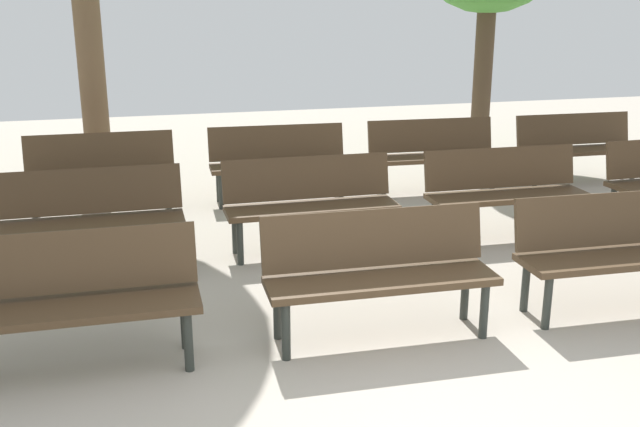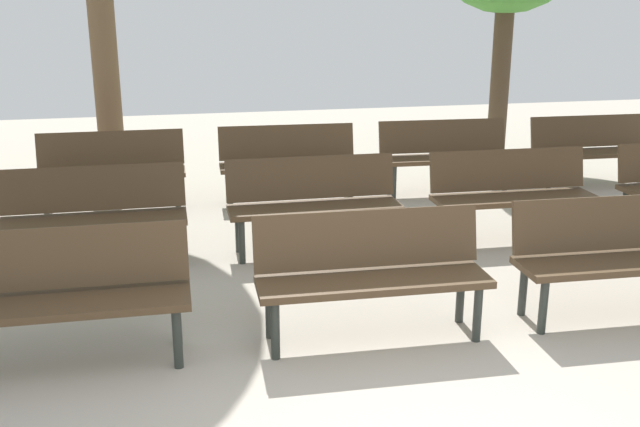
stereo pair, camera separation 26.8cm
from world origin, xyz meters
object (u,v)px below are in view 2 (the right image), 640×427
Objects in this scene: bench_r0_c1 at (63,289)px; bench_r2_c1 at (112,166)px; bench_r0_c2 at (371,267)px; bench_r2_c4 at (593,146)px; bench_r1_c1 at (94,211)px; bench_r2_c3 at (445,152)px; bench_r0_c3 at (620,250)px; bench_r1_c2 at (313,198)px; bench_r1_c3 at (512,189)px; bench_r2_c2 at (288,158)px.

bench_r0_c1 and bench_r2_c1 have the same top height.
bench_r0_c2 is 5.34m from bench_r2_c4.
bench_r0_c2 and bench_r2_c1 have the same top height.
bench_r1_c1 is 0.99× the size of bench_r2_c4.
bench_r0_c3 is at bearing -88.80° from bench_r2_c3.
bench_r2_c3 is at bearing 62.96° from bench_r0_c2.
bench_r1_c2 is 1.00× the size of bench_r1_c3.
bench_r0_c2 and bench_r1_c1 have the same top height.
bench_r0_c1 is 6.96m from bench_r2_c4.
bench_r1_c3 and bench_r2_c3 have the same top height.
bench_r1_c3 is at bearing -1.12° from bench_r1_c1.
bench_r0_c1 is 1.00× the size of bench_r2_c4.
bench_r0_c3 is 1.00× the size of bench_r1_c3.
bench_r1_c3 is (3.99, 1.70, 0.00)m from bench_r0_c1.
bench_r2_c1 is (-3.81, 3.74, 0.00)m from bench_r0_c3.
bench_r2_c2 is at bearing 88.01° from bench_r1_c2.
bench_r2_c2 is at bearing 90.76° from bench_r0_c2.
bench_r2_c1 is 2.00m from bench_r2_c2.
bench_r0_c3 is 3.68m from bench_r2_c3.
bench_r2_c4 is at bearing 16.21° from bench_r1_c1.
bench_r1_c3 is at bearing 44.10° from bench_r0_c2.
bench_r0_c3 is (1.90, -0.05, 0.00)m from bench_r0_c2.
bench_r1_c3 is 2.68m from bench_r2_c2.
bench_r2_c3 is (4.00, 1.74, 0.00)m from bench_r1_c1.
bench_r0_c1 is 2.71m from bench_r1_c2.
bench_r0_c2 is at bearing -43.07° from bench_r1_c1.
bench_r0_c3 is 1.01× the size of bench_r1_c2.
bench_r2_c4 is (4.00, 3.55, 0.00)m from bench_r0_c2.
bench_r0_c2 is 1.00× the size of bench_r2_c4.
bench_r0_c1 and bench_r1_c3 have the same top height.
bench_r0_c2 is 2.73m from bench_r1_c1.
bench_r1_c3 is 2.71m from bench_r2_c4.
bench_r2_c2 is (0.09, 3.68, 0.00)m from bench_r0_c2.
bench_r1_c2 is (-1.91, 1.91, 0.00)m from bench_r0_c3.
bench_r0_c3 is 4.33m from bench_r1_c1.
bench_r0_c2 is 1.01× the size of bench_r1_c2.
bench_r2_c1 is at bearing 138.14° from bench_r0_c3.
bench_r1_c2 is at bearing -43.20° from bench_r2_c1.
bench_r1_c3 is 4.33m from bench_r2_c1.
bench_r2_c1 is at bearing -179.69° from bench_r2_c4.
bench_r2_c3 is at bearing 179.31° from bench_r2_c4.
bench_r1_c3 is (1.96, 1.76, 0.00)m from bench_r0_c2.
bench_r2_c4 is (2.10, 3.59, 0.00)m from bench_r0_c3.
bench_r1_c2 is 1.97m from bench_r1_c3.
bench_r0_c3 is 1.01× the size of bench_r2_c1.
bench_r0_c3 and bench_r1_c2 have the same top height.
bench_r0_c2 is at bearing -0.51° from bench_r0_c1.
bench_r2_c4 is at bearing 43.71° from bench_r0_c2.
bench_r1_c2 and bench_r2_c2 have the same top height.
bench_r1_c2 and bench_r2_c3 have the same top height.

